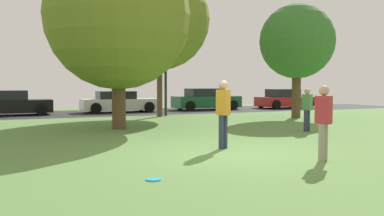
% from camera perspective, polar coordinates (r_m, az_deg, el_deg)
% --- Properties ---
extents(ground_plane, '(44.00, 44.00, 0.00)m').
position_cam_1_polar(ground_plane, '(10.31, 5.49, -6.20)').
color(ground_plane, '#5B8442').
extents(road_strip, '(44.00, 6.40, 0.01)m').
position_cam_1_polar(road_strip, '(25.41, -12.53, -0.65)').
color(road_strip, '#28282B').
rests_on(road_strip, ground_plane).
extents(maple_tree_far, '(5.48, 5.48, 6.98)m').
position_cam_1_polar(maple_tree_far, '(16.20, -10.13, 12.19)').
color(maple_tree_far, brown).
rests_on(maple_tree_far, ground_plane).
extents(oak_tree_center, '(3.76, 3.76, 5.76)m').
position_cam_1_polar(oak_tree_center, '(21.86, 14.20, 8.81)').
color(oak_tree_center, brown).
rests_on(oak_tree_center, ground_plane).
extents(oak_tree_right, '(5.27, 5.27, 7.72)m').
position_cam_1_polar(oak_tree_right, '(22.20, -4.50, 12.00)').
color(oak_tree_right, brown).
rests_on(oak_tree_right, ground_plane).
extents(person_thrower, '(0.34, 0.38, 1.80)m').
position_cam_1_polar(person_thrower, '(10.92, 4.30, -0.36)').
color(person_thrower, '#2D334C').
rests_on(person_thrower, ground_plane).
extents(person_catcher, '(0.34, 0.38, 1.67)m').
position_cam_1_polar(person_catcher, '(9.58, 17.59, -1.52)').
color(person_catcher, gray).
rests_on(person_catcher, ground_plane).
extents(person_bystander, '(0.32, 0.38, 1.55)m').
position_cam_1_polar(person_bystander, '(15.51, 15.51, 0.00)').
color(person_bystander, '#2D334C').
rests_on(person_bystander, ground_plane).
extents(frisbee_disc, '(0.27, 0.27, 0.03)m').
position_cam_1_polar(frisbee_disc, '(7.48, -5.28, -9.73)').
color(frisbee_disc, '#2DB2E0').
rests_on(frisbee_disc, ground_plane).
extents(parked_car_black, '(4.16, 1.93, 1.37)m').
position_cam_1_polar(parked_car_black, '(24.89, -23.55, 0.52)').
color(parked_car_black, black).
rests_on(parked_car_black, ground_plane).
extents(parked_car_white, '(4.60, 1.94, 1.29)m').
position_cam_1_polar(parked_car_white, '(25.75, -10.00, 0.76)').
color(parked_car_white, white).
rests_on(parked_car_white, ground_plane).
extents(parked_car_green, '(4.51, 1.99, 1.43)m').
position_cam_1_polar(parked_car_green, '(28.06, 1.91, 1.12)').
color(parked_car_green, '#195633').
rests_on(parked_car_green, ground_plane).
extents(parked_car_red, '(4.08, 2.10, 1.37)m').
position_cam_1_polar(parked_car_red, '(30.71, 12.56, 1.16)').
color(parked_car_red, '#B21E1E').
rests_on(parked_car_red, ground_plane).
extents(street_lamp_post, '(0.14, 0.14, 4.50)m').
position_cam_1_polar(street_lamp_post, '(22.46, -3.64, 4.65)').
color(street_lamp_post, '#2D2D33').
rests_on(street_lamp_post, ground_plane).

